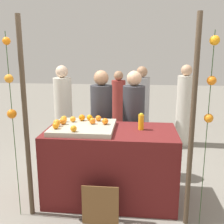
{
  "coord_description": "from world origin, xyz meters",
  "views": [
    {
      "loc": [
        0.34,
        -3.26,
        1.95
      ],
      "look_at": [
        0.0,
        0.15,
        1.15
      ],
      "focal_mm": 43.12,
      "sensor_mm": 36.0,
      "label": 1
    }
  ],
  "objects_px": {
    "orange_1": "(105,121)",
    "juice_bottle": "(141,122)",
    "orange_0": "(82,118)",
    "chalkboard_sign": "(100,206)",
    "vendor_left": "(102,128)",
    "stall_counter": "(111,164)",
    "vendor_right": "(133,129)"
  },
  "relations": [
    {
      "from": "orange_0",
      "to": "juice_bottle",
      "type": "height_order",
      "value": "juice_bottle"
    },
    {
      "from": "juice_bottle",
      "to": "chalkboard_sign",
      "type": "xyz_separation_m",
      "value": [
        -0.44,
        -0.64,
        -0.82
      ]
    },
    {
      "from": "stall_counter",
      "to": "vendor_left",
      "type": "height_order",
      "value": "vendor_left"
    },
    {
      "from": "stall_counter",
      "to": "chalkboard_sign",
      "type": "distance_m",
      "value": 0.64
    },
    {
      "from": "juice_bottle",
      "to": "vendor_left",
      "type": "xyz_separation_m",
      "value": [
        -0.6,
        0.63,
        -0.28
      ]
    },
    {
      "from": "orange_1",
      "to": "chalkboard_sign",
      "type": "xyz_separation_m",
      "value": [
        0.02,
        -0.63,
        -0.82
      ]
    },
    {
      "from": "stall_counter",
      "to": "chalkboard_sign",
      "type": "relative_size",
      "value": 3.42
    },
    {
      "from": "chalkboard_sign",
      "to": "vendor_left",
      "type": "bearing_deg",
      "value": 97.01
    },
    {
      "from": "orange_0",
      "to": "juice_bottle",
      "type": "xyz_separation_m",
      "value": [
        0.8,
        -0.14,
        -0.0
      ]
    },
    {
      "from": "stall_counter",
      "to": "orange_0",
      "type": "height_order",
      "value": "orange_0"
    },
    {
      "from": "juice_bottle",
      "to": "chalkboard_sign",
      "type": "bearing_deg",
      "value": -124.39
    },
    {
      "from": "vendor_left",
      "to": "orange_1",
      "type": "bearing_deg",
      "value": -77.98
    },
    {
      "from": "orange_0",
      "to": "vendor_left",
      "type": "distance_m",
      "value": 0.6
    },
    {
      "from": "orange_1",
      "to": "chalkboard_sign",
      "type": "relative_size",
      "value": 0.17
    },
    {
      "from": "chalkboard_sign",
      "to": "vendor_right",
      "type": "distance_m",
      "value": 1.43
    },
    {
      "from": "chalkboard_sign",
      "to": "stall_counter",
      "type": "bearing_deg",
      "value": 84.36
    },
    {
      "from": "chalkboard_sign",
      "to": "vendor_right",
      "type": "xyz_separation_m",
      "value": [
        0.33,
        1.29,
        0.53
      ]
    },
    {
      "from": "juice_bottle",
      "to": "vendor_left",
      "type": "relative_size",
      "value": 0.13
    },
    {
      "from": "stall_counter",
      "to": "chalkboard_sign",
      "type": "bearing_deg",
      "value": -95.64
    },
    {
      "from": "orange_1",
      "to": "juice_bottle",
      "type": "relative_size",
      "value": 0.38
    },
    {
      "from": "orange_0",
      "to": "vendor_right",
      "type": "height_order",
      "value": "vendor_right"
    },
    {
      "from": "orange_1",
      "to": "juice_bottle",
      "type": "height_order",
      "value": "juice_bottle"
    },
    {
      "from": "orange_0",
      "to": "vendor_left",
      "type": "relative_size",
      "value": 0.05
    },
    {
      "from": "vendor_left",
      "to": "vendor_right",
      "type": "distance_m",
      "value": 0.49
    },
    {
      "from": "stall_counter",
      "to": "vendor_right",
      "type": "height_order",
      "value": "vendor_right"
    },
    {
      "from": "chalkboard_sign",
      "to": "juice_bottle",
      "type": "bearing_deg",
      "value": 55.61
    },
    {
      "from": "vendor_left",
      "to": "stall_counter",
      "type": "bearing_deg",
      "value": -72.65
    },
    {
      "from": "orange_0",
      "to": "chalkboard_sign",
      "type": "xyz_separation_m",
      "value": [
        0.36,
        -0.78,
        -0.82
      ]
    },
    {
      "from": "stall_counter",
      "to": "juice_bottle",
      "type": "distance_m",
      "value": 0.69
    },
    {
      "from": "chalkboard_sign",
      "to": "vendor_right",
      "type": "bearing_deg",
      "value": 75.6
    },
    {
      "from": "orange_1",
      "to": "vendor_right",
      "type": "distance_m",
      "value": 0.8
    },
    {
      "from": "orange_1",
      "to": "juice_bottle",
      "type": "bearing_deg",
      "value": 1.96
    }
  ]
}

